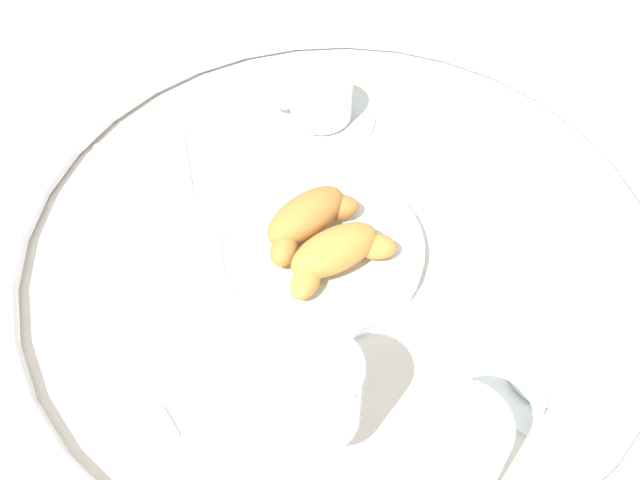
{
  "coord_description": "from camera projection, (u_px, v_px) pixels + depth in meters",
  "views": [
    {
      "loc": [
        0.11,
        0.5,
        0.67
      ],
      "look_at": [
        0.03,
        0.0,
        0.03
      ],
      "focal_mm": 43.14,
      "sensor_mm": 36.0,
      "label": 1
    }
  ],
  "objects": [
    {
      "name": "juice_glass_right",
      "position": [
        455.0,
        449.0,
        0.6
      ],
      "size": [
        0.08,
        0.08,
        0.14
      ],
      "color": "white",
      "rests_on": "ground_plane"
    },
    {
      "name": "coffee_cup_far",
      "position": [
        550.0,
        364.0,
        0.72
      ],
      "size": [
        0.14,
        0.14,
        0.06
      ],
      "color": "silver",
      "rests_on": "ground_plane"
    },
    {
      "name": "sugar_packet",
      "position": [
        147.0,
        434.0,
        0.7
      ],
      "size": [
        0.06,
        0.05,
        0.01
      ],
      "primitive_type": "cube",
      "rotation": [
        0.0,
        0.0,
        0.41
      ],
      "color": "white",
      "rests_on": "ground_plane"
    },
    {
      "name": "ground_plane",
      "position": [
        344.0,
        251.0,
        0.84
      ],
      "size": [
        2.2,
        2.2,
        0.0
      ],
      "primitive_type": "plane",
      "color": "silver"
    },
    {
      "name": "table_chrome_rim",
      "position": [
        344.0,
        244.0,
        0.83
      ],
      "size": [
        0.73,
        0.73,
        0.02
      ],
      "primitive_type": "torus",
      "color": "silver",
      "rests_on": "ground_plane"
    },
    {
      "name": "coffee_cup_near",
      "position": [
        320.0,
        104.0,
        0.94
      ],
      "size": [
        0.14,
        0.14,
        0.06
      ],
      "color": "silver",
      "rests_on": "ground_plane"
    },
    {
      "name": "croissant_large",
      "position": [
        308.0,
        218.0,
        0.81
      ],
      "size": [
        0.12,
        0.11,
        0.04
      ],
      "color": "#BC7A38",
      "rests_on": "pastry_plate"
    },
    {
      "name": "juice_glass_left",
      "position": [
        317.0,
        393.0,
        0.63
      ],
      "size": [
        0.08,
        0.08,
        0.14
      ],
      "color": "white",
      "rests_on": "ground_plane"
    },
    {
      "name": "folded_napkin",
      "position": [
        142.0,
        169.0,
        0.91
      ],
      "size": [
        0.11,
        0.11,
        0.01
      ],
      "primitive_type": "cube",
      "rotation": [
        0.0,
        0.0,
        0.04
      ],
      "color": "silver",
      "rests_on": "ground_plane"
    },
    {
      "name": "croissant_small",
      "position": [
        336.0,
        253.0,
        0.78
      ],
      "size": [
        0.13,
        0.09,
        0.04
      ],
      "color": "#CC893D",
      "rests_on": "pastry_plate"
    },
    {
      "name": "pastry_plate",
      "position": [
        320.0,
        251.0,
        0.82
      ],
      "size": [
        0.23,
        0.23,
        0.02
      ],
      "color": "silver",
      "rests_on": "ground_plane"
    }
  ]
}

